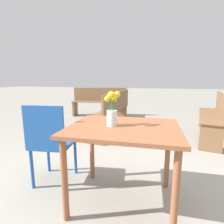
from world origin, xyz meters
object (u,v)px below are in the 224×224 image
bench_near (114,110)px  flower_vase (112,113)px  bench_middle (215,114)px  cafe_chair (50,140)px  bench_far (100,101)px  table_front (124,138)px

bench_near → flower_vase: bearing=-74.9°
flower_vase → bench_middle: 2.63m
cafe_chair → bench_far: bearing=101.9°
cafe_chair → bench_far: 3.56m
flower_vase → bench_near: bearing=105.1°
table_front → bench_middle: size_ratio=0.57×
flower_vase → bench_far: flower_vase is taller
table_front → flower_vase: bearing=-169.9°
table_front → bench_near: (-0.67, 2.09, -0.14)m
bench_middle → flower_vase: bearing=-121.6°
table_front → cafe_chair: size_ratio=1.12×
flower_vase → cafe_chair: size_ratio=0.34×
flower_vase → bench_middle: size_ratio=0.18×
flower_vase → bench_near: 2.21m
bench_middle → bench_near: bearing=-176.6°
bench_middle → bench_far: (-2.78, 1.33, -0.00)m
bench_near → table_front: bearing=-72.3°
bench_far → bench_middle: bearing=-25.6°
bench_middle → bench_far: bearing=154.4°
cafe_chair → bench_middle: bearing=46.5°
bench_far → table_front: bearing=-66.8°
table_front → bench_near: bench_near is taller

